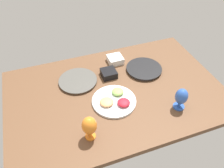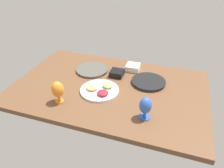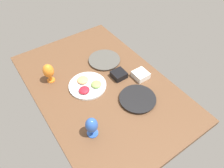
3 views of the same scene
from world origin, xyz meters
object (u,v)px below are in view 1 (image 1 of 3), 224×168
at_px(dinner_plate_left, 144,69).
at_px(square_bowl_black, 109,73).
at_px(fruit_platter, 115,100).
at_px(square_bowl_white, 115,59).
at_px(dinner_plate_right, 78,81).
at_px(hurricane_glass_orange, 89,126).
at_px(hurricane_glass_blue, 181,97).

xyz_separation_m(dinner_plate_left, square_bowl_black, (0.30, -0.03, 0.02)).
relative_size(fruit_platter, square_bowl_white, 2.58).
xyz_separation_m(dinner_plate_left, dinner_plate_right, (0.55, -0.05, -0.00)).
relative_size(dinner_plate_left, square_bowl_black, 2.52).
xyz_separation_m(dinner_plate_right, square_bowl_white, (-0.36, -0.14, 0.02)).
distance_m(dinner_plate_right, hurricane_glass_orange, 0.53).
height_order(dinner_plate_right, square_bowl_white, square_bowl_white).
xyz_separation_m(square_bowl_white, square_bowl_black, (0.11, 0.15, -0.00)).
bearing_deg(fruit_platter, hurricane_glass_blue, 154.13).
distance_m(fruit_platter, hurricane_glass_orange, 0.34).
relative_size(fruit_platter, hurricane_glass_blue, 1.88).
bearing_deg(square_bowl_white, hurricane_glass_orange, 58.19).
relative_size(hurricane_glass_blue, square_bowl_black, 1.44).
distance_m(dinner_plate_left, dinner_plate_right, 0.55).
relative_size(fruit_platter, square_bowl_black, 2.72).
bearing_deg(dinner_plate_right, square_bowl_black, 176.81).
relative_size(dinner_plate_left, hurricane_glass_blue, 1.74).
xyz_separation_m(dinner_plate_left, hurricane_glass_blue, (-0.05, 0.45, 0.09)).
bearing_deg(fruit_platter, square_bowl_white, -110.96).
bearing_deg(fruit_platter, dinner_plate_right, -56.70).
bearing_deg(dinner_plate_left, hurricane_glass_orange, 38.64).
height_order(dinner_plate_right, fruit_platter, fruit_platter).
bearing_deg(hurricane_glass_orange, hurricane_glass_blue, -177.58).
height_order(fruit_platter, hurricane_glass_orange, hurricane_glass_orange).
xyz_separation_m(hurricane_glass_orange, square_bowl_black, (-0.30, -0.51, -0.08)).
xyz_separation_m(fruit_platter, square_bowl_white, (-0.17, -0.44, 0.01)).
xyz_separation_m(dinner_plate_left, hurricane_glass_orange, (0.59, 0.47, 0.09)).
bearing_deg(square_bowl_black, dinner_plate_right, -3.19).
xyz_separation_m(dinner_plate_left, fruit_platter, (0.35, 0.25, 0.00)).
bearing_deg(hurricane_glass_orange, fruit_platter, -137.27).
bearing_deg(hurricane_glass_orange, square_bowl_black, -120.40).
xyz_separation_m(dinner_plate_left, square_bowl_white, (0.18, -0.18, 0.02)).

